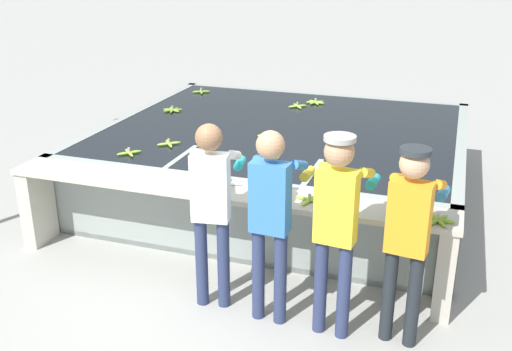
# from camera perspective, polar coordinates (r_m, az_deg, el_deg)

# --- Properties ---
(ground_plane) EXTENTS (80.00, 80.00, 0.00)m
(ground_plane) POSITION_cam_1_polar(r_m,az_deg,el_deg) (5.92, -4.26, -10.20)
(ground_plane) COLOR #999993
(ground_plane) RESTS_ON ground
(wash_tank) EXTENTS (4.45, 3.98, 0.91)m
(wash_tank) POSITION_cam_1_polar(r_m,az_deg,el_deg) (7.81, 2.58, 1.44)
(wash_tank) COLOR gray
(wash_tank) RESTS_ON ground
(work_ledge) EXTENTS (4.45, 0.45, 0.91)m
(work_ledge) POSITION_cam_1_polar(r_m,az_deg,el_deg) (5.80, -3.57, -3.68)
(work_ledge) COLOR #B7B2A3
(work_ledge) RESTS_ON ground
(worker_0) EXTENTS (0.48, 0.74, 1.71)m
(worker_0) POSITION_cam_1_polar(r_m,az_deg,el_deg) (5.16, -4.25, -2.23)
(worker_0) COLOR navy
(worker_0) RESTS_ON ground
(worker_1) EXTENTS (0.43, 0.73, 1.72)m
(worker_1) POSITION_cam_1_polar(r_m,az_deg,el_deg) (4.92, 1.46, -3.24)
(worker_1) COLOR navy
(worker_1) RESTS_ON ground
(worker_2) EXTENTS (0.45, 0.74, 1.74)m
(worker_2) POSITION_cam_1_polar(r_m,az_deg,el_deg) (4.77, 7.72, -3.88)
(worker_2) COLOR navy
(worker_2) RESTS_ON ground
(worker_3) EXTENTS (0.46, 0.74, 1.68)m
(worker_3) POSITION_cam_1_polar(r_m,az_deg,el_deg) (4.79, 14.35, -4.84)
(worker_3) COLOR #1E2328
(worker_3) RESTS_ON ground
(banana_bunch_floating_0) EXTENTS (0.28, 0.28, 0.08)m
(banana_bunch_floating_0) POSITION_cam_1_polar(r_m,az_deg,el_deg) (6.41, 1.17, 1.51)
(banana_bunch_floating_0) COLOR #8CB738
(banana_bunch_floating_0) RESTS_ON wash_tank
(banana_bunch_floating_1) EXTENTS (0.24, 0.24, 0.08)m
(banana_bunch_floating_1) POSITION_cam_1_polar(r_m,az_deg,el_deg) (8.63, 3.97, 6.62)
(banana_bunch_floating_1) COLOR #9EC642
(banana_bunch_floating_1) RESTS_ON wash_tank
(banana_bunch_floating_2) EXTENTS (0.27, 0.27, 0.08)m
(banana_bunch_floating_2) POSITION_cam_1_polar(r_m,az_deg,el_deg) (9.54, -5.23, 7.97)
(banana_bunch_floating_2) COLOR #7FAD33
(banana_bunch_floating_2) RESTS_ON wash_tank
(banana_bunch_floating_3) EXTENTS (0.28, 0.28, 0.08)m
(banana_bunch_floating_3) POSITION_cam_1_polar(r_m,az_deg,el_deg) (8.48, -7.96, 6.20)
(banana_bunch_floating_3) COLOR #75A333
(banana_bunch_floating_3) RESTS_ON wash_tank
(banana_bunch_floating_4) EXTENTS (0.23, 0.23, 0.08)m
(banana_bunch_floating_4) POSITION_cam_1_polar(r_m,az_deg,el_deg) (6.78, -11.99, 2.14)
(banana_bunch_floating_4) COLOR #8CB738
(banana_bunch_floating_4) RESTS_ON wash_tank
(banana_bunch_floating_5) EXTENTS (0.28, 0.28, 0.08)m
(banana_bunch_floating_5) POSITION_cam_1_polar(r_m,az_deg,el_deg) (8.87, 5.70, 6.96)
(banana_bunch_floating_5) COLOR #93BC3D
(banana_bunch_floating_5) RESTS_ON wash_tank
(banana_bunch_floating_6) EXTENTS (0.24, 0.24, 0.08)m
(banana_bunch_floating_6) POSITION_cam_1_polar(r_m,az_deg,el_deg) (7.01, -8.29, 3.03)
(banana_bunch_floating_6) COLOR #93BC3D
(banana_bunch_floating_6) RESTS_ON wash_tank
(banana_bunch_floating_7) EXTENTS (0.28, 0.28, 0.08)m
(banana_bunch_floating_7) POSITION_cam_1_polar(r_m,az_deg,el_deg) (7.22, 1.20, 3.77)
(banana_bunch_floating_7) COLOR #93BC3D
(banana_bunch_floating_7) RESTS_ON wash_tank
(banana_bunch_ledge_0) EXTENTS (0.28, 0.28, 0.08)m
(banana_bunch_ledge_0) POSITION_cam_1_polar(r_m,az_deg,el_deg) (5.41, 5.13, -2.31)
(banana_bunch_ledge_0) COLOR #9EC642
(banana_bunch_ledge_0) RESTS_ON work_ledge
(banana_bunch_ledge_1) EXTENTS (0.28, 0.26, 0.08)m
(banana_bunch_ledge_1) POSITION_cam_1_polar(r_m,az_deg,el_deg) (5.23, 16.94, -4.08)
(banana_bunch_ledge_1) COLOR #7FAD33
(banana_bunch_ledge_1) RESTS_ON work_ledge
(knife_0) EXTENTS (0.33, 0.17, 0.02)m
(knife_0) POSITION_cam_1_polar(r_m,az_deg,el_deg) (5.75, -3.51, -0.93)
(knife_0) COLOR silver
(knife_0) RESTS_ON work_ledge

